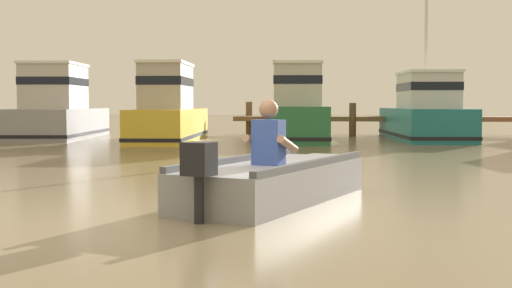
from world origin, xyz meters
The scene contains 7 objects.
ground_plane centered at (0.00, 0.00, 0.00)m, with size 120.00×120.00×0.00m, color #7A6B4C.
wooden_dock centered at (6.04, 17.34, 0.60)m, with size 15.67×1.64×1.25m.
rowboat_with_person centered at (0.87, 1.17, 0.25)m, with size 2.15×3.61×1.19m.
moored_boat_grey centered at (-7.31, 14.73, 0.89)m, with size 2.65×5.89×2.43m.
moored_boat_yellow centered at (-3.29, 13.36, 0.86)m, with size 1.94×5.94×2.35m.
moored_boat_green centered at (0.56, 13.89, 0.87)m, with size 2.07×5.60×2.34m.
moored_boat_teal centered at (4.52, 14.95, 0.79)m, with size 2.38×5.91×4.81m.
Camera 1 is at (1.45, -6.79, 1.15)m, focal length 47.79 mm.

